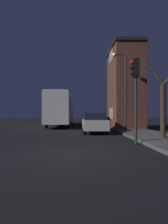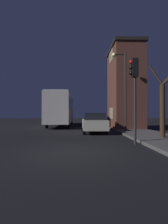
# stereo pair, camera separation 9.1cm
# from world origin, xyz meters

# --- Properties ---
(ground_plane) EXTENTS (120.00, 120.00, 0.00)m
(ground_plane) POSITION_xyz_m (0.00, 0.00, 0.00)
(ground_plane) COLOR black
(brick_building) EXTENTS (2.95, 5.05, 8.08)m
(brick_building) POSITION_xyz_m (4.90, 10.68, 4.21)
(brick_building) COLOR brown
(brick_building) RESTS_ON sidewalk
(streetlamp) EXTENTS (1.15, 0.36, 6.23)m
(streetlamp) POSITION_xyz_m (3.76, 7.06, 4.16)
(streetlamp) COLOR #28282B
(streetlamp) RESTS_ON sidewalk
(traffic_light) EXTENTS (0.43, 0.24, 4.16)m
(traffic_light) POSITION_xyz_m (2.99, 1.59, 2.99)
(traffic_light) COLOR #28282B
(traffic_light) RESTS_ON ground
(bare_tree) EXTENTS (2.08, 1.10, 4.28)m
(bare_tree) POSITION_xyz_m (5.13, 2.97, 2.16)
(bare_tree) COLOR #382819
(bare_tree) RESTS_ON sidewalk
(bus) EXTENTS (2.49, 11.80, 3.79)m
(bus) POSITION_xyz_m (-1.90, 15.30, 2.25)
(bus) COLOR beige
(bus) RESTS_ON ground
(car_near_lane) EXTENTS (1.77, 4.51, 1.55)m
(car_near_lane) POSITION_xyz_m (1.48, 7.18, 0.80)
(car_near_lane) COLOR beige
(car_near_lane) RESTS_ON ground
(car_mid_lane) EXTENTS (1.80, 4.06, 1.49)m
(car_mid_lane) POSITION_xyz_m (1.91, 16.25, 0.78)
(car_mid_lane) COLOR black
(car_mid_lane) RESTS_ON ground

